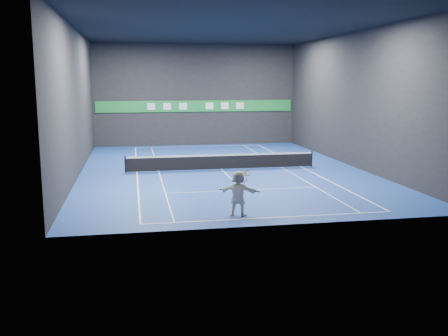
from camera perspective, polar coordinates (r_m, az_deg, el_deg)
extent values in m
plane|color=navy|center=(32.74, -0.27, -0.17)|extent=(26.00, 26.00, 0.00)
plane|color=black|center=(32.39, -0.28, 15.70)|extent=(26.00, 26.00, 0.00)
cube|color=black|center=(45.10, -3.22, 8.35)|extent=(18.00, 0.10, 9.00)
cube|color=black|center=(19.61, 6.48, 6.22)|extent=(18.00, 0.10, 9.00)
cube|color=black|center=(31.92, -16.52, 7.30)|extent=(0.10, 26.00, 9.00)
cube|color=black|center=(34.98, 14.53, 7.58)|extent=(0.10, 26.00, 9.00)
cube|color=white|center=(21.42, 5.38, -5.67)|extent=(10.98, 0.08, 0.01)
cube|color=white|center=(44.36, -2.98, 2.49)|extent=(10.98, 0.08, 0.01)
cube|color=white|center=(32.24, -9.92, -0.47)|extent=(0.08, 23.78, 0.01)
cube|color=white|center=(34.12, 8.84, 0.13)|extent=(0.08, 23.78, 0.01)
cube|color=white|center=(32.28, -7.47, -0.39)|extent=(0.06, 23.78, 0.01)
cube|color=white|center=(33.70, 6.63, 0.06)|extent=(0.06, 23.78, 0.01)
cube|color=white|center=(26.59, 2.17, -2.55)|extent=(8.23, 0.06, 0.01)
cube|color=white|center=(38.97, -1.93, 1.46)|extent=(8.23, 0.06, 0.01)
cube|color=white|center=(32.74, -0.27, -0.16)|extent=(0.06, 12.80, 0.01)
imported|color=white|center=(21.47, 1.64, -2.88)|extent=(1.91, 1.29, 1.98)
sphere|color=#C1DF25|center=(21.11, 1.52, 1.46)|extent=(0.07, 0.07, 0.07)
cylinder|color=black|center=(32.16, -11.21, 0.42)|extent=(0.10, 0.10, 1.07)
cylinder|color=black|center=(34.28, 9.99, 1.04)|extent=(0.10, 0.10, 1.07)
cube|color=black|center=(32.66, -0.27, 0.64)|extent=(12.40, 0.03, 0.86)
cube|color=white|center=(32.59, -0.27, 1.48)|extent=(12.40, 0.04, 0.10)
cube|color=#1D8536|center=(45.08, -3.20, 7.07)|extent=(17.64, 0.06, 1.00)
cube|color=silver|center=(44.69, -8.32, 6.96)|extent=(0.70, 0.04, 0.60)
cube|color=white|center=(44.77, -6.52, 7.00)|extent=(0.70, 0.04, 0.60)
cube|color=white|center=(44.89, -4.72, 7.04)|extent=(0.70, 0.04, 0.60)
cube|color=white|center=(45.19, -1.67, 7.09)|extent=(0.70, 0.04, 0.60)
cube|color=white|center=(45.42, 0.09, 7.11)|extent=(0.70, 0.04, 0.60)
cube|color=silver|center=(45.70, 1.83, 7.12)|extent=(0.70, 0.04, 0.60)
torus|color=red|center=(21.42, 2.63, -0.58)|extent=(0.43, 0.36, 0.27)
cylinder|color=#C6E551|center=(21.41, 2.39, -0.65)|extent=(0.37, 0.32, 0.22)
cylinder|color=#B42013|center=(21.48, 2.62, -1.31)|extent=(0.07, 0.10, 0.18)
cylinder|color=#FAEC0D|center=(21.46, 2.37, -1.65)|extent=(0.07, 0.20, 0.24)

